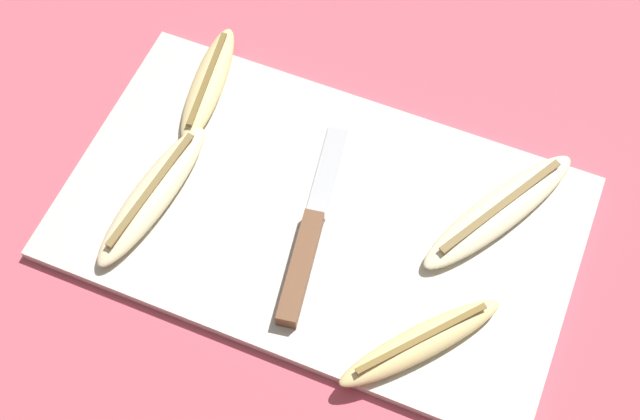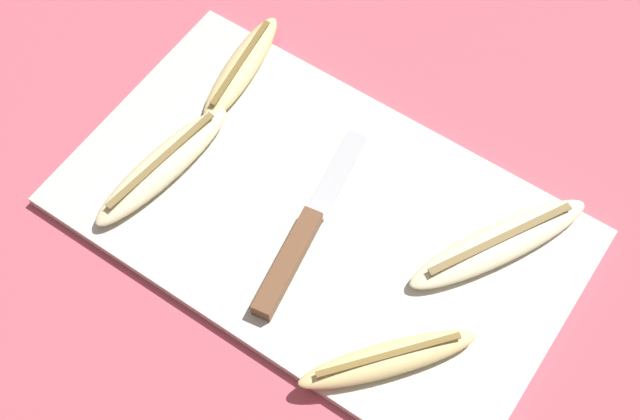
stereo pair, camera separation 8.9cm
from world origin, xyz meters
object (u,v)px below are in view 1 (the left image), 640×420
object	(u,v)px
banana_golden_short	(421,342)
banana_spotted_left	(208,84)
banana_bright_far	(499,211)
banana_cream_curved	(153,194)
knife	(305,253)

from	to	relation	value
banana_golden_short	banana_spotted_left	xyz separation A→B (m)	(-0.31, 0.19, -0.00)
banana_bright_far	banana_cream_curved	xyz separation A→B (m)	(-0.33, -0.12, 0.00)
knife	banana_spotted_left	size ratio (longest dim) A/B	1.43
banana_bright_far	banana_spotted_left	xyz separation A→B (m)	(-0.34, 0.03, -0.00)
banana_bright_far	banana_spotted_left	size ratio (longest dim) A/B	1.22
knife	banana_cream_curved	world-z (taller)	banana_cream_curved
knife	banana_bright_far	size ratio (longest dim) A/B	1.18
knife	banana_golden_short	size ratio (longest dim) A/B	1.51
banana_golden_short	banana_cream_curved	size ratio (longest dim) A/B	0.82
banana_bright_far	banana_golden_short	size ratio (longest dim) A/B	1.28
banana_golden_short	banana_spotted_left	distance (m)	0.37
banana_cream_curved	banana_bright_far	bearing A→B (deg)	19.33
knife	banana_cream_curved	size ratio (longest dim) A/B	1.23
knife	banana_bright_far	bearing A→B (deg)	26.31
banana_spotted_left	banana_golden_short	bearing A→B (deg)	-31.90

